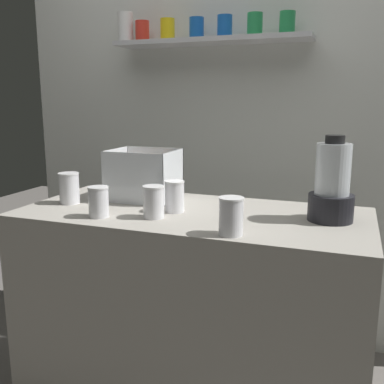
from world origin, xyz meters
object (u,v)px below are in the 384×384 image
object	(u,v)px
blender_pitcher	(332,187)
juice_cup_orange_left	(99,204)
juice_cup_pomegranate_right	(175,198)
juice_cup_beet_far_left	(69,189)
carrot_display_bin	(144,184)
juice_cup_beet_middle	(154,204)
juice_cup_orange_far_right	(231,218)

from	to	relation	value
blender_pitcher	juice_cup_orange_left	distance (m)	0.88
juice_cup_orange_left	juice_cup_pomegranate_right	bearing A→B (deg)	35.43
juice_cup_beet_far_left	juice_cup_orange_left	world-z (taller)	juice_cup_beet_far_left
carrot_display_bin	juice_cup_pomegranate_right	distance (m)	0.28
juice_cup_pomegranate_right	juice_cup_beet_middle	bearing A→B (deg)	-110.18
juice_cup_orange_left	juice_cup_orange_far_right	bearing A→B (deg)	-5.18
juice_cup_beet_middle	juice_cup_pomegranate_right	size ratio (longest dim) A/B	0.98
juice_cup_beet_middle	carrot_display_bin	bearing A→B (deg)	122.44
carrot_display_bin	juice_cup_pomegranate_right	xyz separation A→B (m)	(0.22, -0.17, -0.01)
juice_cup_orange_left	juice_cup_beet_middle	world-z (taller)	juice_cup_beet_middle
blender_pitcher	juice_cup_orange_left	bearing A→B (deg)	-163.33
juice_cup_beet_middle	juice_cup_orange_left	bearing A→B (deg)	-162.93
blender_pitcher	juice_cup_beet_middle	world-z (taller)	blender_pitcher
juice_cup_orange_left	juice_cup_beet_far_left	bearing A→B (deg)	147.49
juice_cup_beet_middle	juice_cup_pomegranate_right	distance (m)	0.12
juice_cup_pomegranate_right	juice_cup_orange_far_right	xyz separation A→B (m)	(0.29, -0.22, 0.00)
carrot_display_bin	juice_cup_orange_far_right	bearing A→B (deg)	-37.39
blender_pitcher	juice_cup_beet_far_left	xyz separation A→B (m)	(-1.08, -0.10, -0.07)
blender_pitcher	juice_cup_pomegranate_right	distance (m)	0.60
juice_cup_orange_left	juice_cup_beet_middle	size ratio (longest dim) A/B	0.96
juice_cup_beet_far_left	carrot_display_bin	bearing A→B (deg)	35.23
juice_cup_beet_far_left	juice_cup_beet_middle	bearing A→B (deg)	-11.69
blender_pitcher	juice_cup_orange_left	world-z (taller)	blender_pitcher
blender_pitcher	juice_cup_pomegranate_right	xyz separation A→B (m)	(-0.59, -0.08, -0.07)
juice_cup_pomegranate_right	juice_cup_beet_far_left	bearing A→B (deg)	-177.77
juice_cup_orange_left	blender_pitcher	bearing A→B (deg)	16.67
blender_pitcher	juice_cup_pomegranate_right	bearing A→B (deg)	-172.57
juice_cup_beet_middle	juice_cup_orange_far_right	xyz separation A→B (m)	(0.33, -0.11, 0.00)
juice_cup_beet_far_left	juice_cup_orange_far_right	size ratio (longest dim) A/B	1.04
juice_cup_beet_far_left	juice_cup_orange_far_right	bearing A→B (deg)	-14.61
juice_cup_orange_far_right	blender_pitcher	bearing A→B (deg)	44.84
juice_cup_beet_far_left	blender_pitcher	bearing A→B (deg)	5.10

